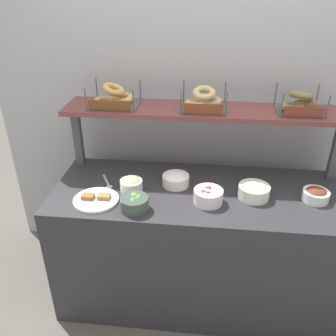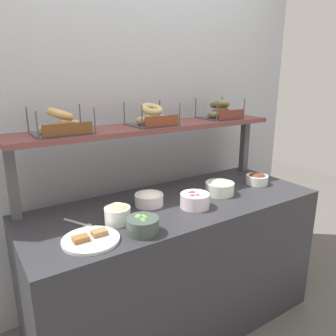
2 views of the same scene
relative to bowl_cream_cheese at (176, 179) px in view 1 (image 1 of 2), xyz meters
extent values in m
plane|color=#595651|center=(0.15, -0.05, -0.89)|extent=(8.00, 8.00, 0.00)
cube|color=#A9AEB7|center=(0.15, 0.50, 0.31)|extent=(2.99, 0.06, 2.40)
cube|color=#2D2D33|center=(0.15, -0.05, -0.47)|extent=(1.79, 0.70, 0.85)
cube|color=#4C4C51|center=(-0.68, 0.22, 0.16)|extent=(0.05, 0.05, 0.40)
cube|color=brown|center=(0.15, 0.22, 0.37)|extent=(1.75, 0.32, 0.03)
cylinder|color=white|center=(0.00, 0.00, -0.01)|extent=(0.17, 0.17, 0.07)
ellipsoid|color=white|center=(0.00, 0.00, 0.02)|extent=(0.13, 0.13, 0.05)
cylinder|color=white|center=(-0.25, -0.12, 0.00)|extent=(0.13, 0.13, 0.08)
ellipsoid|color=#F6D786|center=(-0.25, -0.12, 0.04)|extent=(0.10, 0.10, 0.06)
cylinder|color=white|center=(0.20, -0.17, 0.00)|extent=(0.17, 0.17, 0.08)
sphere|color=#853E5A|center=(0.17, -0.19, 0.03)|extent=(0.04, 0.04, 0.04)
sphere|color=#862747|center=(0.19, -0.14, 0.03)|extent=(0.03, 0.03, 0.03)
sphere|color=#A23557|center=(0.20, -0.15, 0.03)|extent=(0.04, 0.04, 0.04)
sphere|color=#842052|center=(0.20, -0.20, 0.03)|extent=(0.04, 0.04, 0.04)
cylinder|color=white|center=(0.82, -0.08, -0.01)|extent=(0.15, 0.15, 0.06)
ellipsoid|color=brown|center=(0.82, -0.08, 0.01)|extent=(0.12, 0.12, 0.04)
cylinder|color=white|center=(0.47, -0.09, 0.00)|extent=(0.18, 0.18, 0.08)
ellipsoid|color=beige|center=(0.47, -0.09, 0.03)|extent=(0.14, 0.14, 0.05)
cylinder|color=#415048|center=(-0.20, -0.29, 0.00)|extent=(0.16, 0.16, 0.08)
sphere|color=#6C9953|center=(-0.21, -0.26, 0.02)|extent=(0.05, 0.05, 0.05)
sphere|color=green|center=(-0.21, -0.31, 0.02)|extent=(0.03, 0.03, 0.03)
sphere|color=green|center=(-0.19, -0.29, 0.02)|extent=(0.03, 0.03, 0.03)
sphere|color=#6CA645|center=(-0.18, -0.26, 0.02)|extent=(0.03, 0.03, 0.03)
sphere|color=#4AA54A|center=(-0.21, -0.30, 0.02)|extent=(0.03, 0.03, 0.03)
cylinder|color=white|center=(-0.44, -0.23, -0.03)|extent=(0.26, 0.26, 0.01)
cube|color=#925C2F|center=(-0.49, -0.23, -0.01)|extent=(0.07, 0.05, 0.02)
cube|color=#9A6F43|center=(-0.40, -0.22, -0.01)|extent=(0.07, 0.05, 0.02)
cube|color=#B7B7BC|center=(-0.44, 0.00, -0.04)|extent=(0.08, 0.13, 0.01)
ellipsoid|color=#B7B7BC|center=(-0.40, -0.08, -0.03)|extent=(0.04, 0.03, 0.01)
cube|color=#4C4C51|center=(-0.41, 0.21, 0.39)|extent=(0.30, 0.24, 0.01)
cylinder|color=#4C4C51|center=(-0.55, 0.09, 0.46)|extent=(0.01, 0.01, 0.14)
cylinder|color=#4C4C51|center=(-0.26, 0.09, 0.46)|extent=(0.01, 0.01, 0.14)
cylinder|color=#4C4C51|center=(-0.55, 0.32, 0.46)|extent=(0.01, 0.01, 0.14)
cylinder|color=#4C4C51|center=(-0.26, 0.32, 0.46)|extent=(0.01, 0.01, 0.14)
cube|color=brown|center=(-0.41, 0.09, 0.43)|extent=(0.25, 0.01, 0.06)
torus|color=tan|center=(-0.46, 0.18, 0.42)|extent=(0.18, 0.18, 0.05)
torus|color=tan|center=(-0.36, 0.25, 0.42)|extent=(0.20, 0.20, 0.05)
torus|color=tan|center=(-0.41, 0.21, 0.49)|extent=(0.16, 0.16, 0.08)
cube|color=#4C4C51|center=(0.15, 0.21, 0.39)|extent=(0.27, 0.24, 0.01)
cylinder|color=#4C4C51|center=(0.02, 0.09, 0.46)|extent=(0.01, 0.01, 0.14)
cylinder|color=#4C4C51|center=(0.28, 0.09, 0.46)|extent=(0.01, 0.01, 0.14)
cylinder|color=#4C4C51|center=(0.02, 0.32, 0.46)|extent=(0.01, 0.01, 0.14)
cylinder|color=#4C4C51|center=(0.28, 0.32, 0.46)|extent=(0.01, 0.01, 0.14)
cube|color=brown|center=(0.15, 0.09, 0.43)|extent=(0.23, 0.01, 0.06)
torus|color=tan|center=(0.10, 0.18, 0.43)|extent=(0.18, 0.18, 0.06)
torus|color=tan|center=(0.19, 0.24, 0.42)|extent=(0.18, 0.18, 0.05)
torus|color=tan|center=(0.15, 0.21, 0.49)|extent=(0.15, 0.15, 0.08)
cube|color=#4C4C51|center=(0.72, 0.22, 0.39)|extent=(0.26, 0.24, 0.01)
cylinder|color=#4C4C51|center=(0.59, 0.11, 0.46)|extent=(0.01, 0.01, 0.14)
cylinder|color=#4C4C51|center=(0.84, 0.11, 0.46)|extent=(0.01, 0.01, 0.14)
cylinder|color=#4C4C51|center=(0.59, 0.34, 0.46)|extent=(0.01, 0.01, 0.14)
cylinder|color=#4C4C51|center=(0.84, 0.34, 0.46)|extent=(0.01, 0.01, 0.14)
cube|color=brown|center=(0.72, 0.10, 0.43)|extent=(0.22, 0.01, 0.06)
torus|color=#7D7052|center=(0.67, 0.19, 0.42)|extent=(0.20, 0.20, 0.05)
torus|color=brown|center=(0.75, 0.26, 0.43)|extent=(0.20, 0.20, 0.06)
torus|color=olive|center=(0.72, 0.22, 0.49)|extent=(0.20, 0.20, 0.08)
camera|label=1|loc=(0.16, -1.89, 1.10)|focal=37.90mm
camera|label=2|loc=(-0.88, -1.55, 0.69)|focal=34.95mm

